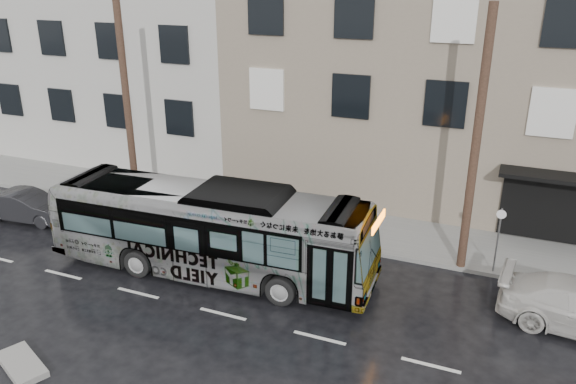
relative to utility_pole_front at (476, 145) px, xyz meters
name	(u,v)px	position (x,y,z in m)	size (l,w,h in m)	color
ground	(257,277)	(-6.50, -3.30, -4.65)	(120.00, 120.00, 0.00)	black
sidewalk	(307,221)	(-6.50, 1.60, -4.58)	(90.00, 3.60, 0.15)	gray
building_taupe	(464,72)	(-1.50, 9.40, 0.85)	(20.00, 12.00, 11.00)	gray
building_grey	(94,6)	(-24.50, 10.90, 3.35)	(26.00, 15.00, 16.00)	#B3B1A9
utility_pole_front	(476,145)	(0.00, 0.00, 0.00)	(0.30, 0.30, 9.00)	#4E3427
utility_pole_rear	(127,108)	(-14.00, 0.00, 0.00)	(0.30, 0.30, 9.00)	#4E3427
sign_post	(497,240)	(1.10, 0.00, -3.30)	(0.06, 0.06, 2.40)	slate
bus	(210,230)	(-8.17, -3.55, -3.03)	(2.72, 11.61, 3.23)	#B2B2B2
dark_sedan	(27,206)	(-17.66, -2.69, -4.00)	(1.38, 3.96, 1.30)	black
slush_pile	(22,364)	(-10.29, -10.11, -4.56)	(1.80, 0.80, 0.18)	#A4A29C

